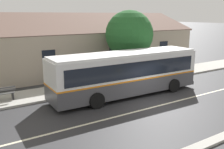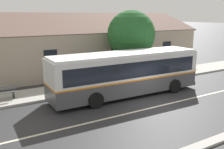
% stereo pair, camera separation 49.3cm
% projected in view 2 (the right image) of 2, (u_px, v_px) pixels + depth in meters
% --- Properties ---
extents(ground_plane, '(300.00, 300.00, 0.00)m').
position_uv_depth(ground_plane, '(159.00, 106.00, 15.62)').
color(ground_plane, '#2D2D30').
extents(sidewalk_far, '(60.00, 3.00, 0.15)m').
position_uv_depth(sidewalk_far, '(111.00, 83.00, 20.61)').
color(sidewalk_far, '#ADAAA3').
rests_on(sidewalk_far, ground).
extents(lane_divider_stripe, '(60.00, 0.16, 0.01)m').
position_uv_depth(lane_divider_stripe, '(159.00, 106.00, 15.62)').
color(lane_divider_stripe, beige).
rests_on(lane_divider_stripe, ground).
extents(community_building, '(27.89, 10.66, 6.83)m').
position_uv_depth(community_building, '(65.00, 49.00, 26.51)').
color(community_building, tan).
rests_on(community_building, ground).
extents(transit_bus, '(11.07, 2.94, 3.06)m').
position_uv_depth(transit_bus, '(127.00, 72.00, 17.40)').
color(transit_bus, '#47474C').
rests_on(transit_bus, ground).
extents(bench_by_building, '(1.70, 0.51, 0.94)m').
position_uv_depth(bench_by_building, '(2.00, 94.00, 16.24)').
color(bench_by_building, '#4C4C4C').
rests_on(bench_by_building, sidewalk_far).
extents(street_tree_primary, '(4.16, 4.16, 5.99)m').
position_uv_depth(street_tree_primary, '(132.00, 36.00, 21.75)').
color(street_tree_primary, '#4C3828').
rests_on(street_tree_primary, ground).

